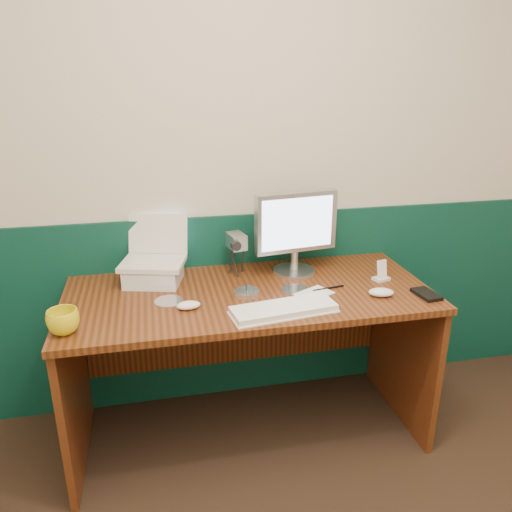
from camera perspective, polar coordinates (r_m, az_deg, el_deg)
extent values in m
cube|color=beige|center=(2.42, -0.92, 10.56)|extent=(3.50, 0.04, 2.50)
cube|color=#07332C|center=(2.64, -0.78, -5.77)|extent=(3.48, 0.02, 1.00)
cube|color=#3B1F0A|center=(2.38, -0.78, -12.34)|extent=(1.60, 0.70, 0.75)
cube|color=silver|center=(2.32, -11.61, -2.04)|extent=(0.28, 0.26, 0.08)
cube|color=white|center=(2.01, 3.17, -6.16)|extent=(0.44, 0.20, 0.02)
ellipsoid|color=white|center=(2.21, 14.11, -4.04)|extent=(0.12, 0.09, 0.04)
ellipsoid|color=white|center=(2.05, -7.73, -5.60)|extent=(0.10, 0.06, 0.03)
imported|color=yellow|center=(1.97, -21.18, -7.01)|extent=(0.14, 0.14, 0.09)
cylinder|color=silver|center=(2.16, -1.11, -4.22)|extent=(0.11, 0.11, 0.02)
cylinder|color=silver|center=(2.14, -9.93, -5.07)|extent=(0.12, 0.12, 0.00)
cylinder|color=silver|center=(2.22, 4.51, -3.82)|extent=(0.12, 0.12, 0.00)
cylinder|color=black|center=(2.25, 8.27, -3.65)|extent=(0.15, 0.03, 0.01)
cube|color=silver|center=(2.19, 6.63, -4.31)|extent=(0.19, 0.17, 0.00)
cube|color=silver|center=(2.39, 14.10, -2.53)|extent=(0.08, 0.07, 0.01)
cube|color=white|center=(2.37, 14.19, -1.44)|extent=(0.05, 0.04, 0.08)
cube|color=black|center=(2.28, 18.89, -4.15)|extent=(0.09, 0.14, 0.02)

